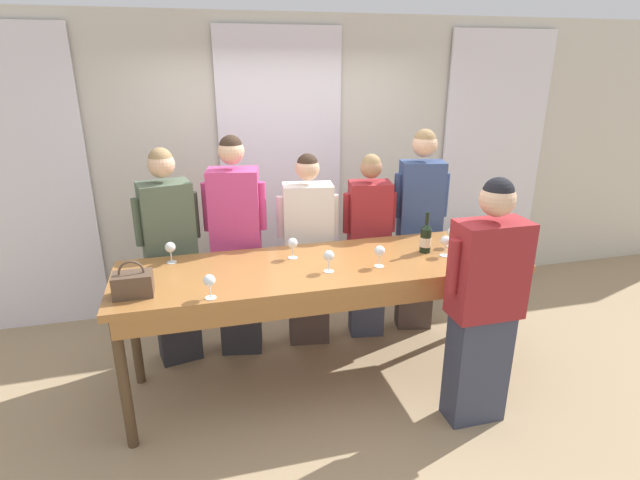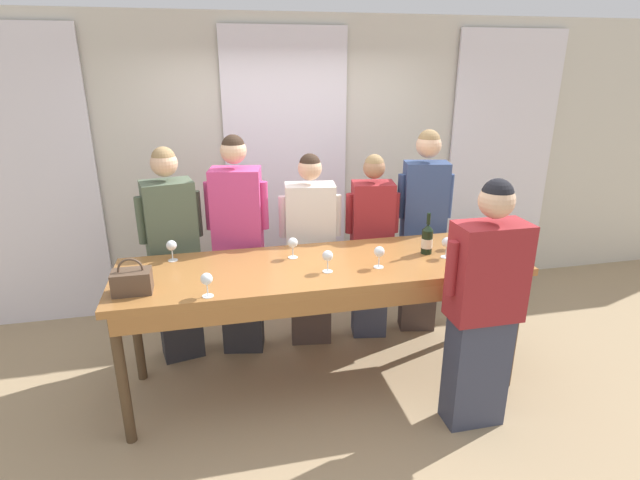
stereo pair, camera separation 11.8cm
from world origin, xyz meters
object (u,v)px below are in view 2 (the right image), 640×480
(wine_glass_center_right, at_px, (328,256))
(guest_olive_jacket, at_px, (174,256))
(wine_bottle, at_px, (427,239))
(potted_plant, at_px, (488,258))
(handbag, at_px, (132,281))
(wine_glass_center_left, at_px, (293,243))
(host_pouring, at_px, (484,307))
(guest_cream_sweater, at_px, (310,250))
(wine_glass_front_left, at_px, (447,243))
(wine_glass_front_right, at_px, (379,252))
(wine_glass_front_mid, at_px, (207,280))
(wine_glass_back_left, at_px, (515,249))
(guest_pink_top, at_px, (239,246))
(guest_striped_shirt, at_px, (371,247))
(wine_glass_back_mid, at_px, (171,246))
(tasting_bar, at_px, (323,276))
(guest_navy_coat, at_px, (423,229))
(wine_glass_center_mid, at_px, (454,234))

(wine_glass_center_right, relative_size, guest_olive_jacket, 0.09)
(wine_bottle, bearing_deg, potted_plant, 42.99)
(handbag, distance_m, wine_glass_center_left, 1.14)
(wine_bottle, height_order, host_pouring, host_pouring)
(handbag, relative_size, wine_glass_center_right, 1.52)
(handbag, height_order, potted_plant, handbag)
(wine_bottle, relative_size, guest_olive_jacket, 0.18)
(wine_glass_center_left, distance_m, wine_glass_center_right, 0.37)
(handbag, height_order, guest_cream_sweater, guest_cream_sweater)
(handbag, xyz_separation_m, wine_glass_front_left, (2.19, 0.12, 0.03))
(wine_glass_center_left, bearing_deg, host_pouring, -36.62)
(wine_glass_front_right, height_order, potted_plant, wine_glass_front_right)
(handbag, height_order, wine_glass_front_left, handbag)
(handbag, xyz_separation_m, wine_glass_front_mid, (0.46, -0.16, 0.03))
(wine_glass_center_left, xyz_separation_m, wine_glass_back_left, (1.53, -0.46, 0.00))
(guest_olive_jacket, relative_size, guest_pink_top, 0.96)
(guest_striped_shirt, bearing_deg, wine_glass_center_left, -148.19)
(wine_glass_center_left, xyz_separation_m, wine_glass_back_mid, (-0.87, 0.14, 0.00))
(wine_glass_center_right, bearing_deg, wine_glass_front_left, 4.21)
(handbag, distance_m, wine_glass_front_right, 1.65)
(wine_glass_center_right, height_order, wine_glass_back_left, same)
(wine_glass_center_right, bearing_deg, host_pouring, -29.21)
(wine_bottle, xyz_separation_m, potted_plant, (1.33, 1.24, -0.76))
(tasting_bar, height_order, wine_glass_front_right, wine_glass_front_right)
(potted_plant, bearing_deg, guest_pink_top, -166.97)
(wine_glass_center_right, xyz_separation_m, potted_plant, (2.14, 1.42, -0.76))
(wine_glass_front_mid, height_order, wine_glass_front_right, same)
(tasting_bar, height_order, wine_glass_back_left, wine_glass_back_left)
(wine_glass_front_left, relative_size, wine_glass_center_right, 1.00)
(wine_glass_front_left, relative_size, guest_navy_coat, 0.08)
(wine_glass_front_mid, relative_size, wine_glass_center_right, 1.00)
(handbag, distance_m, guest_cream_sweater, 1.58)
(wine_glass_back_left, bearing_deg, handbag, 177.81)
(wine_glass_back_mid, height_order, guest_striped_shirt, guest_striped_shirt)
(wine_glass_front_left, distance_m, wine_glass_back_left, 0.47)
(guest_pink_top, relative_size, potted_plant, 2.79)
(guest_navy_coat, xyz_separation_m, host_pouring, (-0.14, -1.30, -0.09))
(handbag, bearing_deg, wine_glass_front_mid, -19.36)
(wine_glass_center_right, bearing_deg, wine_glass_center_mid, 12.60)
(wine_bottle, distance_m, potted_plant, 1.97)
(wine_glass_center_right, bearing_deg, wine_glass_back_mid, 157.06)
(wine_glass_back_left, xyz_separation_m, guest_cream_sweater, (-1.30, 0.94, -0.25))
(guest_pink_top, bearing_deg, wine_glass_front_left, -26.13)
(wine_glass_center_mid, height_order, guest_navy_coat, guest_navy_coat)
(guest_pink_top, bearing_deg, host_pouring, -41.50)
(wine_glass_back_left, height_order, potted_plant, wine_glass_back_left)
(wine_bottle, relative_size, potted_plant, 0.48)
(guest_cream_sweater, bearing_deg, guest_pink_top, 180.00)
(wine_glass_back_left, bearing_deg, wine_glass_front_left, 152.78)
(handbag, bearing_deg, wine_bottle, 6.18)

